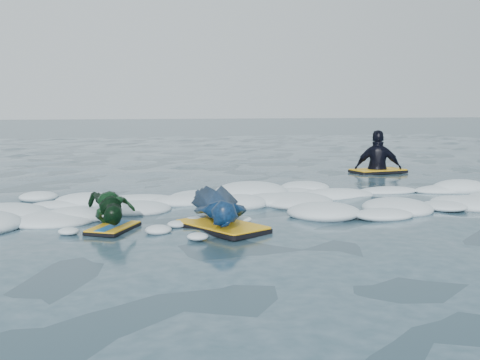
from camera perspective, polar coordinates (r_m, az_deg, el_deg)
name	(u,v)px	position (r m, az deg, el deg)	size (l,w,h in m)	color
ground	(256,217)	(8.36, 1.52, -3.49)	(120.00, 120.00, 0.00)	#1B3641
foam_band	(239,205)	(9.35, -0.07, -2.35)	(12.00, 3.10, 0.30)	white
prone_woman_unit	(218,208)	(7.62, -2.05, -2.72)	(1.13, 1.83, 0.46)	black
prone_child_unit	(112,210)	(7.73, -12.00, -2.77)	(0.74, 1.24, 0.45)	black
waiting_rider_unit	(378,170)	(14.03, 12.95, 0.90)	(1.31, 0.85, 1.83)	black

